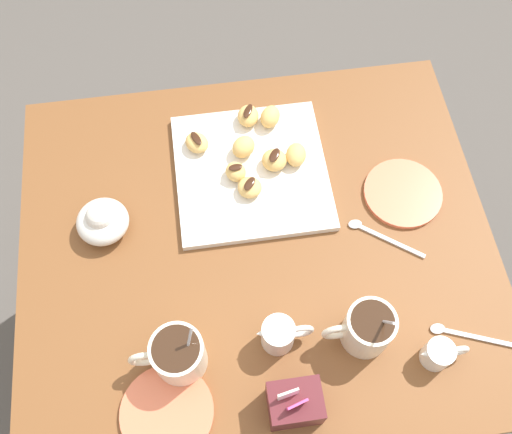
{
  "coord_description": "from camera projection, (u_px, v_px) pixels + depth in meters",
  "views": [
    {
      "loc": [
        0.07,
        0.46,
        1.8
      ],
      "look_at": [
        -0.0,
        -0.05,
        0.77
      ],
      "focal_mm": 40.26,
      "sensor_mm": 36.0,
      "label": 1
    }
  ],
  "objects": [
    {
      "name": "sugar_caddy",
      "position": [
        295.0,
        403.0,
        0.97
      ],
      "size": [
        0.09,
        0.07,
        0.11
      ],
      "color": "#561E23",
      "rests_on": "dining_table"
    },
    {
      "name": "saucer_coral_left",
      "position": [
        167.0,
        412.0,
        0.99
      ],
      "size": [
        0.16,
        0.16,
        0.01
      ],
      "primitive_type": "cylinder",
      "color": "#E5704C",
      "rests_on": "dining_table"
    },
    {
      "name": "chocolate_drizzle_3",
      "position": [
        235.0,
        167.0,
        1.16
      ],
      "size": [
        0.03,
        0.02,
        0.0
      ],
      "primitive_type": "ellipsoid",
      "rotation": [
        0.0,
        0.0,
        3.23
      ],
      "color": "#381E11",
      "rests_on": "beignet_3"
    },
    {
      "name": "chocolate_drizzle_1",
      "position": [
        248.0,
        111.0,
        1.23
      ],
      "size": [
        0.03,
        0.04,
        0.0
      ],
      "primitive_type": "ellipsoid",
      "rotation": [
        0.0,
        0.0,
        1.09
      ],
      "color": "#381E11",
      "rests_on": "beignet_1"
    },
    {
      "name": "beignet_7",
      "position": [
        274.0,
        160.0,
        1.19
      ],
      "size": [
        0.07,
        0.07,
        0.04
      ],
      "primitive_type": "ellipsoid",
      "rotation": [
        0.0,
        0.0,
        3.74
      ],
      "color": "#E5B260",
      "rests_on": "pastry_plate_square"
    },
    {
      "name": "beignet_6",
      "position": [
        197.0,
        143.0,
        1.21
      ],
      "size": [
        0.07,
        0.07,
        0.03
      ],
      "primitive_type": "ellipsoid",
      "rotation": [
        0.0,
        0.0,
        5.24
      ],
      "color": "#E5B260",
      "rests_on": "pastry_plate_square"
    },
    {
      "name": "chocolate_sauce_pitcher",
      "position": [
        439.0,
        354.0,
        1.01
      ],
      "size": [
        0.09,
        0.05,
        0.06
      ],
      "color": "silver",
      "rests_on": "dining_table"
    },
    {
      "name": "chocolate_drizzle_7",
      "position": [
        275.0,
        155.0,
        1.17
      ],
      "size": [
        0.03,
        0.04,
        0.0
      ],
      "primitive_type": "ellipsoid",
      "rotation": [
        0.0,
        0.0,
        4.17
      ],
      "color": "#381E11",
      "rests_on": "beignet_7"
    },
    {
      "name": "loose_spoon_near_saucer",
      "position": [
        464.0,
        334.0,
        1.06
      ],
      "size": [
        0.16,
        0.07,
        0.01
      ],
      "color": "silver",
      "rests_on": "dining_table"
    },
    {
      "name": "beignet_5",
      "position": [
        251.0,
        187.0,
        1.16
      ],
      "size": [
        0.07,
        0.07,
        0.03
      ],
      "primitive_type": "ellipsoid",
      "rotation": [
        0.0,
        0.0,
        4.26
      ],
      "color": "#E5B260",
      "rests_on": "pastry_plate_square"
    },
    {
      "name": "coffee_mug_cream_left",
      "position": [
        367.0,
        328.0,
        1.01
      ],
      "size": [
        0.13,
        0.09,
        0.15
      ],
      "color": "silver",
      "rests_on": "dining_table"
    },
    {
      "name": "beignet_4",
      "position": [
        296.0,
        155.0,
        1.2
      ],
      "size": [
        0.05,
        0.06,
        0.04
      ],
      "primitive_type": "ellipsoid",
      "rotation": [
        0.0,
        0.0,
        1.31
      ],
      "color": "#E5B260",
      "rests_on": "pastry_plate_square"
    },
    {
      "name": "chocolate_drizzle_5",
      "position": [
        251.0,
        183.0,
        1.15
      ],
      "size": [
        0.03,
        0.04,
        0.0
      ],
      "primitive_type": "ellipsoid",
      "rotation": [
        0.0,
        0.0,
        4.07
      ],
      "color": "#381E11",
      "rests_on": "beignet_5"
    },
    {
      "name": "dining_table",
      "position": [
        257.0,
        269.0,
        1.27
      ],
      "size": [
        0.94,
        0.82,
        0.75
      ],
      "color": "brown",
      "rests_on": "ground_plane"
    },
    {
      "name": "chocolate_drizzle_6",
      "position": [
        196.0,
        138.0,
        1.2
      ],
      "size": [
        0.03,
        0.04,
        0.0
      ],
      "primitive_type": "ellipsoid",
      "rotation": [
        0.0,
        0.0,
        5.1
      ],
      "color": "#381E11",
      "rests_on": "beignet_6"
    },
    {
      "name": "loose_spoon_by_plate",
      "position": [
        377.0,
        234.0,
        1.15
      ],
      "size": [
        0.14,
        0.1,
        0.01
      ],
      "color": "silver",
      "rests_on": "dining_table"
    },
    {
      "name": "beignet_3",
      "position": [
        236.0,
        172.0,
        1.18
      ],
      "size": [
        0.05,
        0.06,
        0.03
      ],
      "primitive_type": "ellipsoid",
      "rotation": [
        0.0,
        0.0,
        3.51
      ],
      "color": "#E5B260",
      "rests_on": "pastry_plate_square"
    },
    {
      "name": "ground_plane",
      "position": [
        257.0,
        339.0,
        1.81
      ],
      "size": [
        8.0,
        8.0,
        0.0
      ],
      "primitive_type": "plane",
      "color": "#514C47"
    },
    {
      "name": "beignet_0",
      "position": [
        270.0,
        117.0,
        1.24
      ],
      "size": [
        0.06,
        0.07,
        0.04
      ],
      "primitive_type": "ellipsoid",
      "rotation": [
        0.0,
        0.0,
        5.8
      ],
      "color": "#E5B260",
      "rests_on": "pastry_plate_square"
    },
    {
      "name": "coffee_mug_cream_right",
      "position": [
        177.0,
        355.0,
        0.99
      ],
      "size": [
        0.13,
        0.09,
        0.15
      ],
      "color": "silver",
      "rests_on": "dining_table"
    },
    {
      "name": "beignet_2",
      "position": [
        242.0,
        147.0,
        1.2
      ],
      "size": [
        0.07,
        0.07,
        0.04
      ],
      "primitive_type": "ellipsoid",
      "rotation": [
        0.0,
        0.0,
        3.97
      ],
      "color": "#E5B260",
      "rests_on": "pastry_plate_square"
    },
    {
      "name": "beignet_1",
      "position": [
        248.0,
        116.0,
        1.24
      ],
      "size": [
        0.06,
        0.06,
        0.03
      ],
      "primitive_type": "ellipsoid",
      "rotation": [
        0.0,
        0.0,
        1.35
      ],
      "color": "#E5B260",
      "rests_on": "pastry_plate_square"
    },
    {
      "name": "pastry_plate_square",
      "position": [
        251.0,
        172.0,
        1.21
      ],
      "size": [
        0.31,
        0.31,
        0.02
      ],
      "primitive_type": "cube",
      "color": "silver",
      "rests_on": "dining_table"
    },
    {
      "name": "saucer_coral_right",
      "position": [
        403.0,
        193.0,
        1.19
      ],
      "size": [
        0.16,
        0.16,
        0.01
      ],
      "primitive_type": "cylinder",
      "color": "#E5704C",
      "rests_on": "dining_table"
    },
    {
      "name": "ice_cream_bowl",
      "position": [
        102.0,
        221.0,
        1.13
      ],
      "size": [
        0.1,
        0.1,
        0.08
      ],
      "color": "silver",
      "rests_on": "dining_table"
    },
    {
      "name": "cream_pitcher_white",
      "position": [
        279.0,
        334.0,
        1.02
      ],
      "size": [
        0.1,
        0.06,
        0.07
      ],
      "color": "silver",
      "rests_on": "dining_table"
    }
  ]
}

